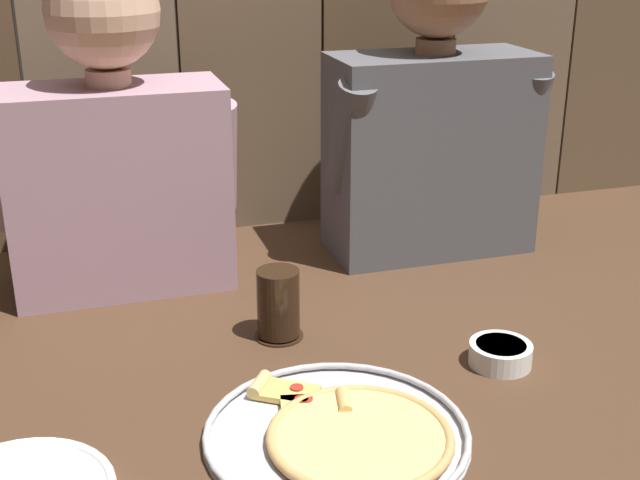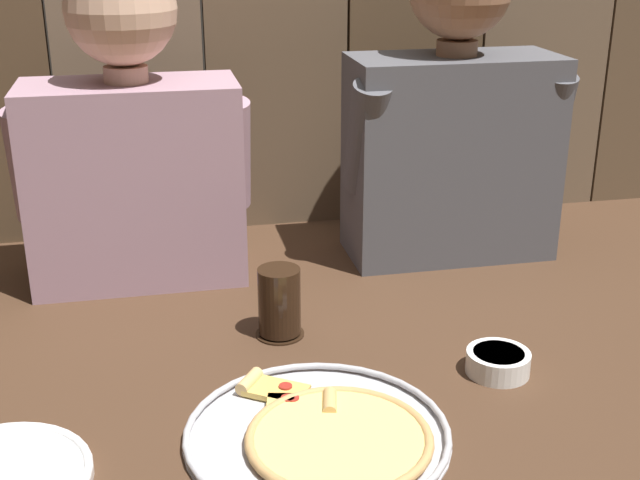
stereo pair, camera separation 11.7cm
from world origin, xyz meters
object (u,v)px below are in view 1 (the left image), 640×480
Objects in this scene: drinking_glass at (278,305)px; dipping_bowl at (500,353)px; diner_left at (114,135)px; diner_right at (433,107)px; pizza_tray at (344,433)px.

drinking_glass reaches higher than dipping_bowl.
diner_right reaches higher than diner_left.
pizza_tray is at bearing -122.49° from diner_right.
diner_left is at bearing 137.13° from dipping_bowl.
drinking_glass is at bearing -143.08° from diner_right.
diner_right reaches higher than pizza_tray.
drinking_glass is (-0.01, 0.32, 0.05)m from pizza_tray.
drinking_glass is 0.37m from dipping_bowl.
dipping_bowl is at bearing 21.92° from pizza_tray.
diner_left is (-0.24, 0.62, 0.28)m from pizza_tray.
pizza_tray is 0.32m from drinking_glass.
drinking_glass is at bearing 91.85° from pizza_tray.
pizza_tray is at bearing -69.15° from diner_left.
pizza_tray is at bearing -88.15° from drinking_glass.
diner_left reaches higher than pizza_tray.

